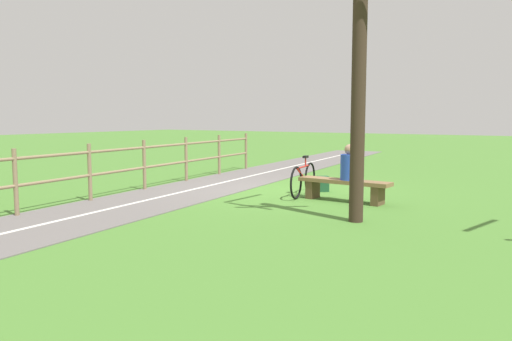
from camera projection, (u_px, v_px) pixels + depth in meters
The scene contains 9 objects.
ground_plane at pixel (281, 190), 11.97m from camera, with size 80.00×80.00×0.00m, color #477A2D.
paved_path at pixel (105, 210), 9.41m from camera, with size 2.33×36.00×0.02m, color #66605E.
path_centre_line at pixel (105, 210), 9.41m from camera, with size 0.10×32.00×0.00m, color silver.
bench at pixel (344, 186), 10.41m from camera, with size 2.00×0.53×0.46m.
person_seated at pixel (350, 165), 10.29m from camera, with size 0.40×0.40×0.74m.
bicycle at pixel (303, 179), 11.13m from camera, with size 0.31×1.68×0.88m.
backpack at pixel (322, 184), 11.80m from camera, with size 0.36×0.36×0.36m.
fence_roadside at pixel (90, 167), 10.41m from camera, with size 1.69×14.21×1.20m.
tree_mid_field at pixel (358, 88), 8.19m from camera, with size 1.73×1.72×4.79m.
Camera 1 is at (-5.86, 10.31, 1.76)m, focal length 35.35 mm.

